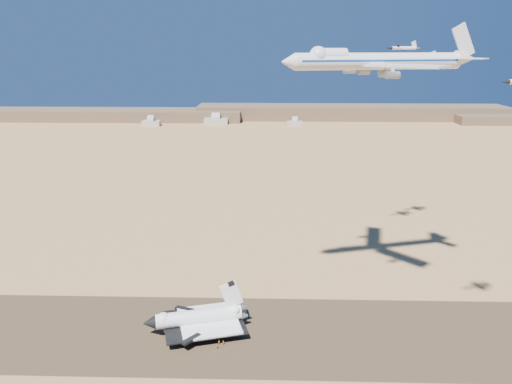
{
  "coord_description": "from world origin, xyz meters",
  "views": [
    {
      "loc": [
        9.47,
        -151.67,
        95.28
      ],
      "look_at": [
        4.86,
        8.0,
        48.74
      ],
      "focal_mm": 35.0,
      "sensor_mm": 36.0,
      "label": 1
    }
  ],
  "objects_px": {
    "crew_c": "(217,346)",
    "crew_b": "(219,342)",
    "chase_jet_d": "(403,48)",
    "chase_jet_e": "(422,58)",
    "carrier_747": "(374,61)",
    "crew_a": "(223,343)",
    "shuttle": "(198,318)"
  },
  "relations": [
    {
      "from": "carrier_747",
      "to": "chase_jet_d",
      "type": "bearing_deg",
      "value": 50.01
    },
    {
      "from": "shuttle",
      "to": "crew_a",
      "type": "distance_m",
      "value": 13.42
    },
    {
      "from": "crew_c",
      "to": "crew_b",
      "type": "bearing_deg",
      "value": -56.0
    },
    {
      "from": "shuttle",
      "to": "carrier_747",
      "type": "height_order",
      "value": "carrier_747"
    },
    {
      "from": "chase_jet_d",
      "to": "crew_c",
      "type": "bearing_deg",
      "value": -156.48
    },
    {
      "from": "shuttle",
      "to": "crew_c",
      "type": "xyz_separation_m",
      "value": [
        7.65,
        -10.64,
        -3.92
      ]
    },
    {
      "from": "carrier_747",
      "to": "crew_b",
      "type": "bearing_deg",
      "value": -165.69
    },
    {
      "from": "chase_jet_e",
      "to": "crew_c",
      "type": "bearing_deg",
      "value": -149.59
    },
    {
      "from": "carrier_747",
      "to": "crew_a",
      "type": "distance_m",
      "value": 106.95
    },
    {
      "from": "crew_b",
      "to": "chase_jet_d",
      "type": "distance_m",
      "value": 142.35
    },
    {
      "from": "chase_jet_d",
      "to": "chase_jet_e",
      "type": "distance_m",
      "value": 18.23
    },
    {
      "from": "carrier_747",
      "to": "crew_c",
      "type": "distance_m",
      "value": 108.48
    },
    {
      "from": "carrier_747",
      "to": "crew_b",
      "type": "height_order",
      "value": "carrier_747"
    },
    {
      "from": "crew_a",
      "to": "crew_c",
      "type": "xyz_separation_m",
      "value": [
        -1.92,
        -2.09,
        -0.02
      ]
    },
    {
      "from": "carrier_747",
      "to": "crew_b",
      "type": "distance_m",
      "value": 107.42
    },
    {
      "from": "shuttle",
      "to": "chase_jet_e",
      "type": "xyz_separation_m",
      "value": [
        93.24,
        83.03,
        85.76
      ]
    },
    {
      "from": "crew_a",
      "to": "chase_jet_d",
      "type": "relative_size",
      "value": 0.11
    },
    {
      "from": "carrier_747",
      "to": "crew_a",
      "type": "xyz_separation_m",
      "value": [
        -49.59,
        -30.19,
        -89.82
      ]
    },
    {
      "from": "crew_a",
      "to": "chase_jet_d",
      "type": "distance_m",
      "value": 141.95
    },
    {
      "from": "chase_jet_d",
      "to": "chase_jet_e",
      "type": "bearing_deg",
      "value": 21.95
    },
    {
      "from": "shuttle",
      "to": "chase_jet_d",
      "type": "bearing_deg",
      "value": 25.24
    },
    {
      "from": "carrier_747",
      "to": "chase_jet_d",
      "type": "height_order",
      "value": "carrier_747"
    },
    {
      "from": "crew_a",
      "to": "chase_jet_e",
      "type": "xyz_separation_m",
      "value": [
        83.67,
        91.59,
        89.66
      ]
    },
    {
      "from": "crew_a",
      "to": "chase_jet_e",
      "type": "bearing_deg",
      "value": -20.58
    },
    {
      "from": "carrier_747",
      "to": "chase_jet_e",
      "type": "bearing_deg",
      "value": 45.16
    },
    {
      "from": "crew_b",
      "to": "chase_jet_e",
      "type": "relative_size",
      "value": 0.12
    },
    {
      "from": "crew_c",
      "to": "shuttle",
      "type": "bearing_deg",
      "value": -11.41
    },
    {
      "from": "crew_b",
      "to": "crew_c",
      "type": "distance_m",
      "value": 2.68
    },
    {
      "from": "chase_jet_d",
      "to": "chase_jet_e",
      "type": "relative_size",
      "value": 0.96
    },
    {
      "from": "crew_a",
      "to": "crew_c",
      "type": "bearing_deg",
      "value": 159.19
    },
    {
      "from": "carrier_747",
      "to": "shuttle",
      "type": "bearing_deg",
      "value": -175.72
    },
    {
      "from": "crew_b",
      "to": "chase_jet_e",
      "type": "bearing_deg",
      "value": -89.98
    }
  ]
}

